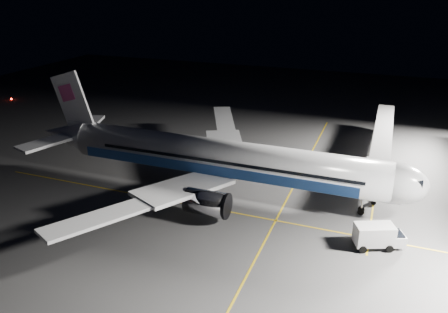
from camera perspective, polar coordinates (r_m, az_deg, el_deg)
ground at (r=67.22m, az=-0.23°, el=-4.39°), size 200.00×200.00×0.00m
guide_line_main at (r=64.70m, az=8.11°, el=-5.75°), size 0.25×80.00×0.01m
guide_line_cross at (r=62.30m, az=-2.22°, el=-6.69°), size 70.00×0.25×0.01m
guide_line_side at (r=72.62m, az=19.21°, el=-3.60°), size 0.25×40.00×0.01m
airliner at (r=65.43m, az=-1.12°, el=-0.19°), size 61.48×54.22×16.64m
jet_bridge at (r=78.41m, az=19.93°, el=1.85°), size 3.60×34.40×6.30m
service_truck at (r=56.20m, az=19.53°, el=-9.69°), size 6.31×4.49×3.01m
baggage_tug at (r=78.74m, az=5.20°, el=0.33°), size 2.69×2.22×1.86m
safety_cone_a at (r=76.72m, az=-0.85°, el=-0.67°), size 0.34×0.34×0.52m
safety_cone_b at (r=70.80m, az=0.07°, el=-2.64°), size 0.45×0.45×0.68m
safety_cone_c at (r=71.22m, az=-0.84°, el=-2.53°), size 0.38×0.38×0.57m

